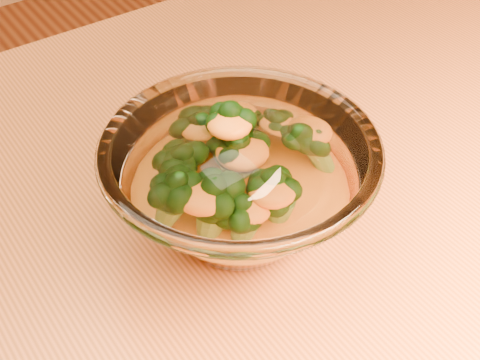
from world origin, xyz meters
The scene contains 4 objects.
table centered at (0.00, 0.00, 0.65)m, with size 1.20×0.80×0.75m.
glass_bowl centered at (-0.01, -0.03, 0.81)m, with size 0.24×0.24×0.11m.
cheese_sauce centered at (-0.01, -0.03, 0.78)m, with size 0.14×0.14×0.04m, color orange.
broccoli_heap centered at (-0.01, -0.02, 0.82)m, with size 0.17×0.15×0.08m.
Camera 1 is at (-0.25, -0.38, 1.20)m, focal length 50.00 mm.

